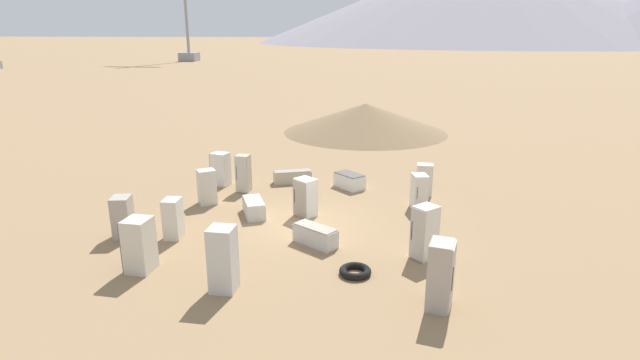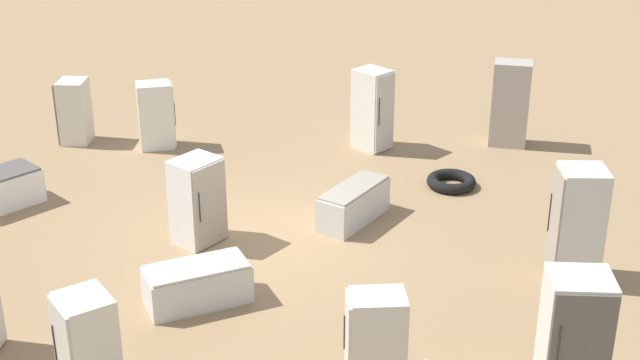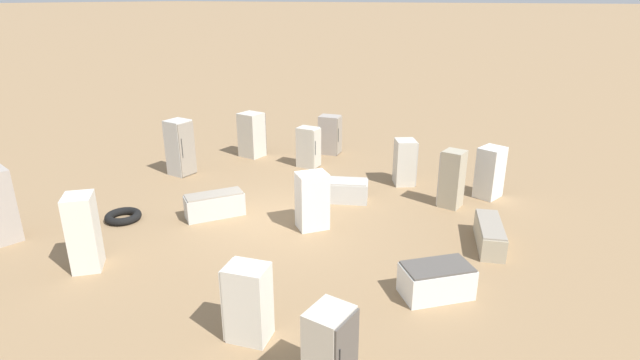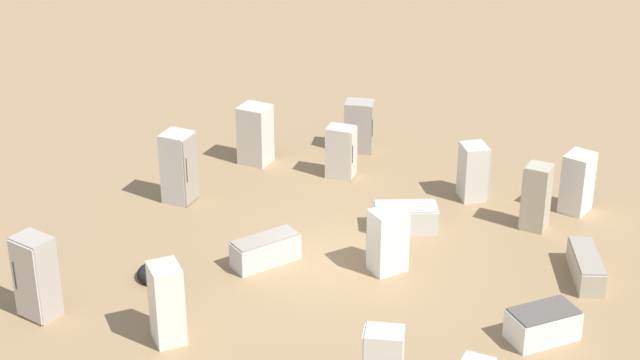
% 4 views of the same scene
% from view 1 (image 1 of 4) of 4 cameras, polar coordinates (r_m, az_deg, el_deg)
% --- Properties ---
extents(ground_plane, '(1000.00, 1000.00, 0.00)m').
position_cam_1_polar(ground_plane, '(18.87, -2.11, -5.12)').
color(ground_plane, '#937551').
extents(dirt_mound, '(11.64, 11.64, 2.05)m').
position_cam_1_polar(dirt_mound, '(35.87, 5.21, 7.07)').
color(dirt_mound, '#7F6647').
rests_on(dirt_mound, ground_plane).
extents(power_pylon_0, '(11.40, 3.91, 32.56)m').
position_cam_1_polar(power_pylon_0, '(123.50, -15.05, 17.68)').
color(power_pylon_0, gray).
rests_on(power_pylon_0, ground_plane).
extents(discarded_fridge_0, '(0.93, 0.91, 1.48)m').
position_cam_1_polar(discarded_fridge_0, '(21.39, -12.81, -0.77)').
color(discarded_fridge_0, beige).
rests_on(discarded_fridge_0, ground_plane).
extents(discarded_fridge_1, '(1.00, 0.98, 1.52)m').
position_cam_1_polar(discarded_fridge_1, '(19.50, -1.68, -2.00)').
color(discarded_fridge_1, white).
rests_on(discarded_fridge_1, ground_plane).
extents(discarded_fridge_2, '(1.87, 1.11, 0.60)m').
position_cam_1_polar(discarded_fridge_2, '(23.88, -3.17, 0.37)').
color(discarded_fridge_2, '#B2A88E').
rests_on(discarded_fridge_2, ground_plane).
extents(discarded_fridge_3, '(0.58, 0.78, 1.44)m').
position_cam_1_polar(discarded_fridge_3, '(18.21, -16.43, -4.24)').
color(discarded_fridge_3, beige).
rests_on(discarded_fridge_3, ground_plane).
extents(discarded_fridge_4, '(0.73, 0.77, 1.89)m').
position_cam_1_polar(discarded_fridge_4, '(14.25, -11.01, -8.86)').
color(discarded_fridge_4, silver).
rests_on(discarded_fridge_4, ground_plane).
extents(discarded_fridge_5, '(0.63, 0.66, 1.68)m').
position_cam_1_polar(discarded_fridge_5, '(22.71, -8.76, 0.75)').
color(discarded_fridge_5, '#B2A88E').
rests_on(discarded_fridge_5, ground_plane).
extents(discarded_fridge_6, '(0.74, 0.89, 1.49)m').
position_cam_1_polar(discarded_fridge_6, '(18.87, -21.61, -3.93)').
color(discarded_fridge_6, '#A89E93').
rests_on(discarded_fridge_6, ground_plane).
extents(discarded_fridge_7, '(0.80, 0.91, 1.87)m').
position_cam_1_polar(discarded_fridge_7, '(13.52, 13.63, -10.55)').
color(discarded_fridge_7, '#A89E93').
rests_on(discarded_fridge_7, ground_plane).
extents(discarded_fridge_8, '(0.92, 0.80, 1.56)m').
position_cam_1_polar(discarded_fridge_8, '(23.84, -11.31, 1.23)').
color(discarded_fridge_8, white).
rests_on(discarded_fridge_8, ground_plane).
extents(discarded_fridge_9, '(1.65, 1.41, 0.67)m').
position_cam_1_polar(discarded_fridge_9, '(17.05, -0.54, -6.36)').
color(discarded_fridge_9, silver).
rests_on(discarded_fridge_9, ground_plane).
extents(discarded_fridge_10, '(0.83, 0.85, 1.67)m').
position_cam_1_polar(discarded_fridge_10, '(16.07, -20.00, -7.00)').
color(discarded_fridge_10, beige).
rests_on(discarded_fridge_10, ground_plane).
extents(discarded_fridge_11, '(0.72, 0.66, 1.41)m').
position_cam_1_polar(discarded_fridge_11, '(22.47, 11.84, 0.05)').
color(discarded_fridge_11, beige).
rests_on(discarded_fridge_11, ground_plane).
extents(discarded_fridge_12, '(1.54, 1.55, 0.68)m').
position_cam_1_polar(discarded_fridge_12, '(23.12, 3.40, -0.08)').
color(discarded_fridge_12, white).
rests_on(discarded_fridge_12, ground_plane).
extents(discarded_fridge_13, '(0.94, 0.93, 1.76)m').
position_cam_1_polar(discarded_fridge_13, '(16.24, 11.87, -5.88)').
color(discarded_fridge_13, silver).
rests_on(discarded_fridge_13, ground_plane).
extents(discarded_fridge_14, '(1.26, 1.71, 0.64)m').
position_cam_1_polar(discarded_fridge_14, '(19.86, -7.57, -3.14)').
color(discarded_fridge_14, silver).
rests_on(discarded_fridge_14, ground_plane).
extents(discarded_fridge_15, '(0.71, 0.86, 1.45)m').
position_cam_1_polar(discarded_fridge_15, '(20.68, 11.28, -1.33)').
color(discarded_fridge_15, silver).
rests_on(discarded_fridge_15, ground_plane).
extents(scrap_tire, '(0.97, 0.97, 0.21)m').
position_cam_1_polar(scrap_tire, '(15.22, 4.05, -10.35)').
color(scrap_tire, black).
rests_on(scrap_tire, ground_plane).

